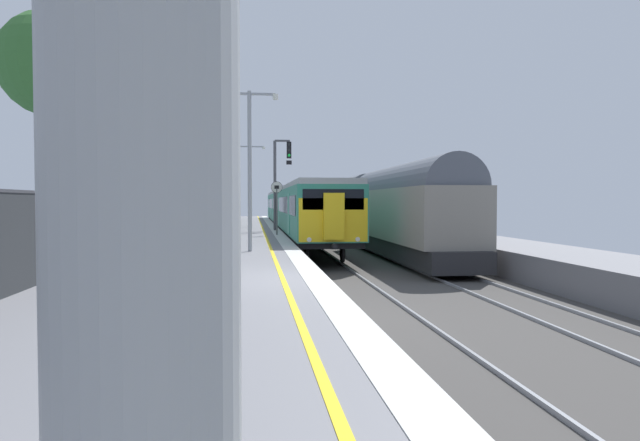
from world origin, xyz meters
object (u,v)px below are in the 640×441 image
(signal_gantry, at_px, (279,174))
(background_tree_centre, at_px, (167,145))
(commuter_train_at_platform, at_px, (294,208))
(freight_train_adjacent_track, at_px, (371,207))
(platform_lamp_mid, at_px, (250,157))
(speed_limit_sign, at_px, (277,201))
(background_tree_back, at_px, (148,132))
(background_tree_left, at_px, (52,69))
(background_tree_right, at_px, (179,160))
(platform_lamp_far, at_px, (251,179))

(signal_gantry, relative_size, background_tree_centre, 0.70)
(commuter_train_at_platform, bearing_deg, freight_train_adjacent_track, -64.46)
(freight_train_adjacent_track, xyz_separation_m, platform_lamp_mid, (-7.20, -13.48, 1.88))
(signal_gantry, distance_m, speed_limit_sign, 4.95)
(commuter_train_at_platform, bearing_deg, background_tree_back, -156.92)
(background_tree_centre, bearing_deg, speed_limit_sign, -61.90)
(freight_train_adjacent_track, bearing_deg, speed_limit_sign, -145.34)
(signal_gantry, relative_size, platform_lamp_mid, 0.98)
(background_tree_left, distance_m, background_tree_right, 30.75)
(freight_train_adjacent_track, distance_m, background_tree_left, 20.31)
(platform_lamp_mid, bearing_deg, background_tree_right, 101.77)
(background_tree_centre, distance_m, background_tree_right, 5.74)
(platform_lamp_mid, relative_size, platform_lamp_far, 0.99)
(speed_limit_sign, distance_m, background_tree_back, 12.30)
(commuter_train_at_platform, bearing_deg, platform_lamp_mid, -98.32)
(platform_lamp_mid, distance_m, background_tree_right, 30.19)
(speed_limit_sign, bearing_deg, commuter_train_at_platform, 81.55)
(background_tree_left, bearing_deg, background_tree_centre, 90.58)
(platform_lamp_far, distance_m, background_tree_centre, 8.37)
(commuter_train_at_platform, distance_m, background_tree_left, 25.31)
(platform_lamp_mid, height_order, background_tree_centre, background_tree_centre)
(commuter_train_at_platform, xyz_separation_m, speed_limit_sign, (-1.85, -12.43, 0.50))
(commuter_train_at_platform, xyz_separation_m, background_tree_left, (-9.26, -23.11, 4.57))
(speed_limit_sign, height_order, background_tree_centre, background_tree_centre)
(freight_train_adjacent_track, xyz_separation_m, speed_limit_sign, (-5.85, -4.05, 0.36))
(commuter_train_at_platform, xyz_separation_m, platform_lamp_far, (-3.20, -2.83, 2.05))
(background_tree_right, bearing_deg, platform_lamp_far, -59.56)
(freight_train_adjacent_track, xyz_separation_m, background_tree_right, (-13.35, 16.01, 3.89))
(freight_train_adjacent_track, bearing_deg, platform_lamp_mid, -118.11)
(speed_limit_sign, height_order, platform_lamp_far, platform_lamp_far)
(platform_lamp_mid, distance_m, platform_lamp_far, 19.04)
(commuter_train_at_platform, height_order, background_tree_left, background_tree_left)
(freight_train_adjacent_track, relative_size, signal_gantry, 5.50)
(platform_lamp_far, height_order, background_tree_centre, background_tree_centre)
(platform_lamp_far, bearing_deg, background_tree_back, -168.50)
(background_tree_centre, relative_size, background_tree_right, 1.11)
(freight_train_adjacent_track, relative_size, platform_lamp_far, 5.35)
(commuter_train_at_platform, relative_size, speed_limit_sign, 14.64)
(speed_limit_sign, height_order, background_tree_back, background_tree_back)
(freight_train_adjacent_track, distance_m, background_tree_back, 15.21)
(platform_lamp_far, bearing_deg, freight_train_adjacent_track, -37.63)
(commuter_train_at_platform, relative_size, platform_lamp_mid, 7.33)
(background_tree_left, xyz_separation_m, background_tree_right, (-0.08, 30.74, -0.54))
(background_tree_back, bearing_deg, signal_gantry, -23.44)
(signal_gantry, xyz_separation_m, speed_limit_sign, (-0.36, -4.66, -1.62))
(speed_limit_sign, height_order, platform_lamp_mid, platform_lamp_mid)
(speed_limit_sign, distance_m, platform_lamp_mid, 9.65)
(commuter_train_at_platform, xyz_separation_m, background_tree_back, (-9.78, -4.17, 4.99))
(background_tree_left, relative_size, background_tree_back, 0.87)
(platform_lamp_mid, relative_size, background_tree_back, 0.64)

